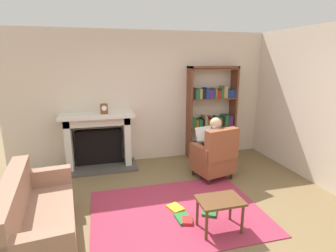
{
  "coord_description": "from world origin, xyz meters",
  "views": [
    {
      "loc": [
        -0.99,
        -2.94,
        2.13
      ],
      "look_at": [
        0.1,
        1.2,
        1.05
      ],
      "focal_mm": 28.33,
      "sensor_mm": 36.0,
      "label": 1
    }
  ],
  "objects_px": {
    "seated_reader": "(211,144)",
    "side_table": "(220,204)",
    "bookshelf": "(212,115)",
    "mantel_clock": "(104,109)",
    "armchair_reading": "(215,156)",
    "sofa_floral": "(37,221)",
    "fireplace": "(99,139)"
  },
  "relations": [
    {
      "from": "armchair_reading",
      "to": "side_table",
      "type": "bearing_deg",
      "value": 53.77
    },
    {
      "from": "armchair_reading",
      "to": "mantel_clock",
      "type": "bearing_deg",
      "value": -41.85
    },
    {
      "from": "sofa_floral",
      "to": "side_table",
      "type": "relative_size",
      "value": 3.16
    },
    {
      "from": "bookshelf",
      "to": "seated_reader",
      "type": "xyz_separation_m",
      "value": [
        -0.44,
        -1.01,
        -0.32
      ]
    },
    {
      "from": "bookshelf",
      "to": "side_table",
      "type": "bearing_deg",
      "value": -111.22
    },
    {
      "from": "seated_reader",
      "to": "side_table",
      "type": "xyz_separation_m",
      "value": [
        -0.55,
        -1.54,
        -0.26
      ]
    },
    {
      "from": "fireplace",
      "to": "seated_reader",
      "type": "height_order",
      "value": "seated_reader"
    },
    {
      "from": "bookshelf",
      "to": "sofa_floral",
      "type": "relative_size",
      "value": 1.13
    },
    {
      "from": "mantel_clock",
      "to": "seated_reader",
      "type": "xyz_separation_m",
      "value": [
        1.85,
        -0.88,
        -0.59
      ]
    },
    {
      "from": "seated_reader",
      "to": "bookshelf",
      "type": "bearing_deg",
      "value": -127.58
    },
    {
      "from": "seated_reader",
      "to": "sofa_floral",
      "type": "distance_m",
      "value": 3.02
    },
    {
      "from": "mantel_clock",
      "to": "sofa_floral",
      "type": "xyz_separation_m",
      "value": [
        -0.87,
        -2.15,
        -0.89
      ]
    },
    {
      "from": "sofa_floral",
      "to": "bookshelf",
      "type": "bearing_deg",
      "value": -60.43
    },
    {
      "from": "mantel_clock",
      "to": "armchair_reading",
      "type": "xyz_separation_m",
      "value": [
        1.88,
        -0.99,
        -0.79
      ]
    },
    {
      "from": "seated_reader",
      "to": "sofa_floral",
      "type": "bearing_deg",
      "value": 10.92
    },
    {
      "from": "armchair_reading",
      "to": "seated_reader",
      "type": "xyz_separation_m",
      "value": [
        -0.03,
        0.11,
        0.2
      ]
    },
    {
      "from": "armchair_reading",
      "to": "sofa_floral",
      "type": "xyz_separation_m",
      "value": [
        -2.75,
        -1.16,
        -0.1
      ]
    },
    {
      "from": "side_table",
      "to": "bookshelf",
      "type": "bearing_deg",
      "value": 68.78
    },
    {
      "from": "fireplace",
      "to": "bookshelf",
      "type": "bearing_deg",
      "value": 0.83
    },
    {
      "from": "bookshelf",
      "to": "seated_reader",
      "type": "relative_size",
      "value": 1.75
    },
    {
      "from": "fireplace",
      "to": "side_table",
      "type": "height_order",
      "value": "fireplace"
    },
    {
      "from": "fireplace",
      "to": "armchair_reading",
      "type": "height_order",
      "value": "fireplace"
    },
    {
      "from": "seated_reader",
      "to": "sofa_floral",
      "type": "height_order",
      "value": "seated_reader"
    },
    {
      "from": "armchair_reading",
      "to": "sofa_floral",
      "type": "relative_size",
      "value": 0.55
    },
    {
      "from": "seated_reader",
      "to": "armchair_reading",
      "type": "bearing_deg",
      "value": 90.0
    },
    {
      "from": "bookshelf",
      "to": "armchair_reading",
      "type": "xyz_separation_m",
      "value": [
        -0.41,
        -1.13,
        -0.52
      ]
    },
    {
      "from": "fireplace",
      "to": "seated_reader",
      "type": "bearing_deg",
      "value": -26.12
    },
    {
      "from": "seated_reader",
      "to": "side_table",
      "type": "distance_m",
      "value": 1.66
    },
    {
      "from": "side_table",
      "to": "fireplace",
      "type": "bearing_deg",
      "value": 119.73
    },
    {
      "from": "fireplace",
      "to": "bookshelf",
      "type": "distance_m",
      "value": 2.46
    },
    {
      "from": "armchair_reading",
      "to": "side_table",
      "type": "distance_m",
      "value": 1.54
    },
    {
      "from": "armchair_reading",
      "to": "seated_reader",
      "type": "height_order",
      "value": "seated_reader"
    }
  ]
}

